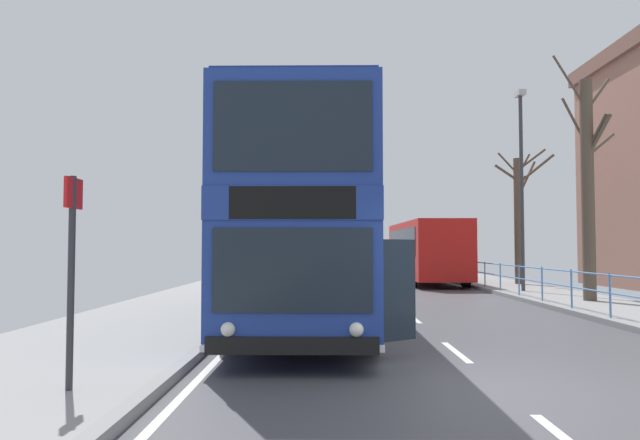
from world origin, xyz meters
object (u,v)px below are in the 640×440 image
bus_stop_sign_near (72,257)px  bare_tree_far_00 (519,213)px  background_bus_far_lane (426,250)px  bare_tree_far_01 (588,184)px  double_decker_bus_main (307,226)px  street_lamp_far_side (521,174)px

bus_stop_sign_near → bare_tree_far_00: 23.28m
background_bus_far_lane → bare_tree_far_01: bare_tree_far_01 is taller
double_decker_bus_main → bus_stop_sign_near: 7.38m
background_bus_far_lane → bare_tree_far_00: (3.79, -2.62, 1.68)m
street_lamp_far_side → bare_tree_far_01: (0.71, -4.07, -0.81)m
background_bus_far_lane → bus_stop_sign_near: (-7.99, -22.63, 0.03)m
double_decker_bus_main → street_lamp_far_side: (7.93, 8.76, 2.29)m
bare_tree_far_00 → bare_tree_far_01: (-0.60, -8.42, 0.44)m
bus_stop_sign_near → double_decker_bus_main: bearing=69.9°
double_decker_bus_main → bare_tree_far_01: 9.94m
double_decker_bus_main → street_lamp_far_side: 12.03m
background_bus_far_lane → bare_tree_far_01: bearing=-73.9°
bus_stop_sign_near → bare_tree_far_01: bare_tree_far_01 is taller
double_decker_bus_main → background_bus_far_lane: 16.66m
background_bus_far_lane → bus_stop_sign_near: size_ratio=3.94×
double_decker_bus_main → street_lamp_far_side: bearing=47.8°
street_lamp_far_side → double_decker_bus_main: bearing=-132.2°
bare_tree_far_01 → street_lamp_far_side: bearing=99.9°
street_lamp_far_side → bus_stop_sign_near: bearing=-123.7°
background_bus_far_lane → bare_tree_far_00: bearing=-34.6°
street_lamp_far_side → bare_tree_far_00: street_lamp_far_side is taller
bare_tree_far_00 → bare_tree_far_01: size_ratio=0.82×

